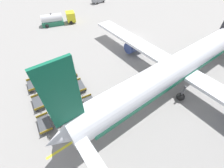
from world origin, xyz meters
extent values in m
plane|color=gray|center=(0.00, 0.00, 0.00)|extent=(500.00, 500.00, 0.00)
cylinder|color=silver|center=(14.85, -1.12, 3.69)|extent=(8.74, 38.97, 3.63)
cone|color=silver|center=(17.42, -20.36, 3.69)|extent=(4.00, 4.78, 3.45)
cube|color=#146B4C|center=(17.33, -19.69, 8.66)|extent=(0.64, 2.74, 6.30)
cube|color=silver|center=(17.34, -19.76, 4.24)|extent=(11.31, 2.69, 0.24)
cube|color=silver|center=(15.06, -2.66, 2.88)|extent=(40.23, 8.31, 0.44)
cylinder|color=navy|center=(4.84, -3.62, 1.59)|extent=(2.63, 3.60, 2.21)
cube|color=#146B4C|center=(14.85, -1.12, 3.06)|extent=(8.30, 35.13, 0.65)
cylinder|color=#56565B|center=(13.26, 10.82, 1.68)|extent=(0.24, 0.24, 2.21)
sphere|color=black|center=(13.26, 10.82, 0.58)|extent=(1.16, 1.16, 1.16)
cylinder|color=#56565B|center=(18.06, -4.61, 1.68)|extent=(0.24, 0.24, 2.21)
sphere|color=black|center=(18.06, -4.61, 0.58)|extent=(1.16, 1.16, 1.16)
cylinder|color=#56565B|center=(12.67, -5.33, 1.68)|extent=(0.24, 0.24, 2.21)
sphere|color=black|center=(12.67, -5.33, 0.58)|extent=(1.16, 1.16, 1.16)
cube|color=yellow|center=(-15.49, -9.81, 1.53)|extent=(2.98, 2.51, 2.25)
cube|color=#236B4C|center=(-16.28, -14.53, 0.53)|extent=(3.51, 5.72, 1.07)
cylinder|color=silver|center=(-16.28, -14.53, 1.61)|extent=(3.01, 5.38, 2.20)
sphere|color=#333338|center=(-16.28, -14.53, 2.71)|extent=(0.44, 0.44, 0.44)
sphere|color=black|center=(-14.29, -10.30, 0.45)|extent=(0.90, 0.90, 0.90)
sphere|color=black|center=(-16.79, -9.89, 0.45)|extent=(0.90, 0.90, 0.90)
sphere|color=black|center=(-15.28, -16.30, 0.45)|extent=(0.90, 0.90, 0.90)
sphere|color=black|center=(-17.79, -15.88, 0.45)|extent=(0.90, 0.90, 0.90)
sphere|color=black|center=(-25.94, 5.10, 0.30)|extent=(0.60, 0.60, 0.60)
sphere|color=black|center=(-27.95, 4.63, 0.30)|extent=(0.60, 0.60, 0.60)
sphere|color=black|center=(-25.31, 2.39, 0.30)|extent=(0.60, 0.60, 0.60)
sphere|color=black|center=(-27.32, 1.92, 0.30)|extent=(0.60, 0.60, 0.60)
cube|color=#424449|center=(5.18, -22.82, 0.55)|extent=(2.64, 1.48, 0.10)
cube|color=olive|center=(6.45, -22.80, 0.76)|extent=(0.10, 1.44, 0.32)
cube|color=olive|center=(3.91, -22.84, 0.76)|extent=(0.10, 1.44, 0.32)
cube|color=#333338|center=(6.84, -22.80, 0.43)|extent=(0.70, 0.07, 0.06)
sphere|color=black|center=(6.10, -23.42, 0.18)|extent=(0.36, 0.36, 0.36)
sphere|color=black|center=(6.08, -22.20, 0.18)|extent=(0.36, 0.36, 0.36)
sphere|color=black|center=(4.27, -23.45, 0.18)|extent=(0.36, 0.36, 0.36)
sphere|color=black|center=(4.25, -22.23, 0.18)|extent=(0.36, 0.36, 0.36)
cube|color=#424449|center=(9.15, -22.66, 0.55)|extent=(2.67, 1.54, 0.10)
cube|color=olive|center=(10.42, -22.61, 0.76)|extent=(0.14, 1.44, 0.32)
cube|color=olive|center=(7.88, -22.71, 0.76)|extent=(0.14, 1.44, 0.32)
cube|color=#333338|center=(10.81, -22.59, 0.43)|extent=(0.70, 0.09, 0.06)
sphere|color=black|center=(10.09, -23.23, 0.18)|extent=(0.36, 0.36, 0.36)
sphere|color=black|center=(10.04, -22.01, 0.18)|extent=(0.36, 0.36, 0.36)
sphere|color=black|center=(8.26, -23.31, 0.18)|extent=(0.36, 0.36, 0.36)
sphere|color=black|center=(8.21, -22.09, 0.18)|extent=(0.36, 0.36, 0.36)
cube|color=#424449|center=(12.97, -22.61, 0.55)|extent=(2.65, 1.50, 0.10)
cube|color=olive|center=(14.23, -22.58, 0.76)|extent=(0.11, 1.44, 0.32)
cube|color=olive|center=(11.70, -22.64, 0.76)|extent=(0.11, 1.44, 0.32)
cube|color=#333338|center=(14.62, -22.57, 0.43)|extent=(0.70, 0.08, 0.06)
sphere|color=black|center=(13.90, -23.20, 0.18)|extent=(0.36, 0.36, 0.36)
sphere|color=black|center=(13.87, -21.98, 0.18)|extent=(0.36, 0.36, 0.36)
sphere|color=black|center=(12.06, -23.24, 0.18)|extent=(0.36, 0.36, 0.36)
sphere|color=black|center=(12.04, -22.02, 0.18)|extent=(0.36, 0.36, 0.36)
cube|color=#424449|center=(5.33, -20.59, 0.55)|extent=(2.62, 1.45, 0.10)
cube|color=olive|center=(6.60, -20.58, 0.76)|extent=(0.08, 1.44, 0.32)
cube|color=olive|center=(4.06, -20.59, 0.76)|extent=(0.08, 1.44, 0.32)
cube|color=#333338|center=(6.99, -20.58, 0.43)|extent=(0.70, 0.06, 0.06)
sphere|color=black|center=(6.25, -21.20, 0.18)|extent=(0.36, 0.36, 0.36)
sphere|color=black|center=(6.24, -19.97, 0.18)|extent=(0.36, 0.36, 0.36)
sphere|color=black|center=(4.42, -21.20, 0.18)|extent=(0.36, 0.36, 0.36)
sphere|color=black|center=(4.41, -19.98, 0.18)|extent=(0.36, 0.36, 0.36)
cube|color=#424449|center=(8.91, -20.50, 0.55)|extent=(2.70, 1.60, 0.10)
cube|color=olive|center=(10.18, -20.42, 0.76)|extent=(0.17, 1.44, 0.32)
cube|color=olive|center=(7.65, -20.59, 0.76)|extent=(0.17, 1.44, 0.32)
cube|color=#333338|center=(10.57, -20.40, 0.43)|extent=(0.70, 0.11, 0.06)
sphere|color=black|center=(9.87, -21.05, 0.18)|extent=(0.36, 0.36, 0.36)
sphere|color=black|center=(9.79, -19.84, 0.18)|extent=(0.36, 0.36, 0.36)
sphere|color=black|center=(8.04, -21.17, 0.18)|extent=(0.36, 0.36, 0.36)
sphere|color=black|center=(7.96, -19.95, 0.18)|extent=(0.36, 0.36, 0.36)
cube|color=#424449|center=(12.78, -20.55, 0.55)|extent=(2.62, 1.44, 0.10)
cube|color=olive|center=(14.05, -20.55, 0.76)|extent=(0.08, 1.44, 0.32)
cube|color=olive|center=(11.51, -20.55, 0.76)|extent=(0.08, 1.44, 0.32)
cube|color=#333338|center=(14.44, -20.55, 0.43)|extent=(0.70, 0.06, 0.06)
sphere|color=black|center=(13.69, -21.16, 0.18)|extent=(0.36, 0.36, 0.36)
sphere|color=black|center=(13.70, -19.94, 0.18)|extent=(0.36, 0.36, 0.36)
sphere|color=black|center=(11.86, -21.16, 0.18)|extent=(0.36, 0.36, 0.36)
sphere|color=black|center=(11.86, -19.94, 0.18)|extent=(0.36, 0.36, 0.36)
cube|color=#424449|center=(5.04, -18.78, 0.55)|extent=(2.68, 1.55, 0.10)
cube|color=olive|center=(6.31, -18.72, 0.76)|extent=(0.14, 1.44, 0.32)
cube|color=olive|center=(3.77, -18.83, 0.76)|extent=(0.14, 1.44, 0.32)
cube|color=#333338|center=(6.70, -18.71, 0.43)|extent=(0.70, 0.09, 0.06)
sphere|color=black|center=(5.98, -19.35, 0.18)|extent=(0.36, 0.36, 0.36)
sphere|color=black|center=(5.93, -18.13, 0.18)|extent=(0.36, 0.36, 0.36)
sphere|color=black|center=(4.15, -19.43, 0.18)|extent=(0.36, 0.36, 0.36)
sphere|color=black|center=(4.10, -18.21, 0.18)|extent=(0.36, 0.36, 0.36)
cube|color=#424449|center=(8.96, -18.49, 0.55)|extent=(2.70, 1.59, 0.10)
cube|color=olive|center=(10.22, -18.42, 0.76)|extent=(0.16, 1.44, 0.32)
cube|color=olive|center=(7.69, -18.57, 0.76)|extent=(0.16, 1.44, 0.32)
cube|color=#333338|center=(10.61, -18.39, 0.43)|extent=(0.70, 0.10, 0.06)
sphere|color=black|center=(9.91, -19.05, 0.18)|extent=(0.36, 0.36, 0.36)
sphere|color=black|center=(9.84, -17.83, 0.18)|extent=(0.36, 0.36, 0.36)
sphere|color=black|center=(8.08, -19.15, 0.18)|extent=(0.36, 0.36, 0.36)
sphere|color=black|center=(8.01, -17.93, 0.18)|extent=(0.36, 0.36, 0.36)
cube|color=#424449|center=(12.71, -18.37, 0.55)|extent=(2.63, 1.47, 0.10)
cube|color=olive|center=(13.98, -18.39, 0.76)|extent=(0.10, 1.44, 0.32)
cube|color=olive|center=(11.44, -18.36, 0.76)|extent=(0.10, 1.44, 0.32)
cube|color=#333338|center=(14.37, -18.39, 0.43)|extent=(0.70, 0.07, 0.06)
sphere|color=black|center=(13.62, -18.99, 0.18)|extent=(0.36, 0.36, 0.36)
sphere|color=black|center=(13.63, -17.77, 0.18)|extent=(0.36, 0.36, 0.36)
sphere|color=black|center=(11.78, -18.97, 0.18)|extent=(0.36, 0.36, 0.36)
sphere|color=black|center=(11.80, -17.75, 0.18)|extent=(0.36, 0.36, 0.36)
cube|color=#424449|center=(5.22, -16.69, 0.55)|extent=(2.64, 1.48, 0.10)
cube|color=olive|center=(6.49, -16.70, 0.76)|extent=(0.10, 1.44, 0.32)
cube|color=olive|center=(3.96, -16.67, 0.76)|extent=(0.10, 1.44, 0.32)
cube|color=#333338|center=(6.88, -16.71, 0.43)|extent=(0.70, 0.07, 0.06)
sphere|color=black|center=(6.13, -17.31, 0.18)|extent=(0.36, 0.36, 0.36)
sphere|color=black|center=(6.15, -16.09, 0.18)|extent=(0.36, 0.36, 0.36)
sphere|color=black|center=(4.30, -17.28, 0.18)|extent=(0.36, 0.36, 0.36)
sphere|color=black|center=(4.32, -16.06, 0.18)|extent=(0.36, 0.36, 0.36)
cube|color=#424449|center=(8.91, -16.59, 0.55)|extent=(2.62, 1.45, 0.10)
cube|color=olive|center=(10.18, -16.59, 0.76)|extent=(0.09, 1.44, 0.32)
cube|color=olive|center=(7.64, -16.58, 0.76)|extent=(0.09, 1.44, 0.32)
cube|color=#333338|center=(10.57, -16.59, 0.43)|extent=(0.70, 0.06, 0.06)
sphere|color=black|center=(9.83, -17.20, 0.18)|extent=(0.36, 0.36, 0.36)
sphere|color=black|center=(9.83, -15.98, 0.18)|extent=(0.36, 0.36, 0.36)
sphere|color=black|center=(7.99, -17.19, 0.18)|extent=(0.36, 0.36, 0.36)
sphere|color=black|center=(8.00, -15.97, 0.18)|extent=(0.36, 0.36, 0.36)
cube|color=#424449|center=(12.83, -16.43, 0.55)|extent=(2.62, 1.44, 0.10)
cube|color=olive|center=(14.09, -16.43, 0.76)|extent=(0.08, 1.44, 0.32)
cube|color=olive|center=(11.56, -16.43, 0.76)|extent=(0.08, 1.44, 0.32)
cube|color=#333338|center=(14.48, -16.43, 0.43)|extent=(0.70, 0.06, 0.06)
sphere|color=black|center=(13.74, -17.04, 0.18)|extent=(0.36, 0.36, 0.36)
sphere|color=black|center=(13.74, -15.82, 0.18)|extent=(0.36, 0.36, 0.36)
sphere|color=black|center=(11.91, -17.04, 0.18)|extent=(0.36, 0.36, 0.36)
sphere|color=black|center=(11.91, -15.82, 0.18)|extent=(0.36, 0.36, 0.36)
cube|color=yellow|center=(15.35, -10.82, 0.00)|extent=(3.67, 25.26, 0.01)
camera|label=1|loc=(25.34, -19.91, 17.14)|focal=24.00mm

